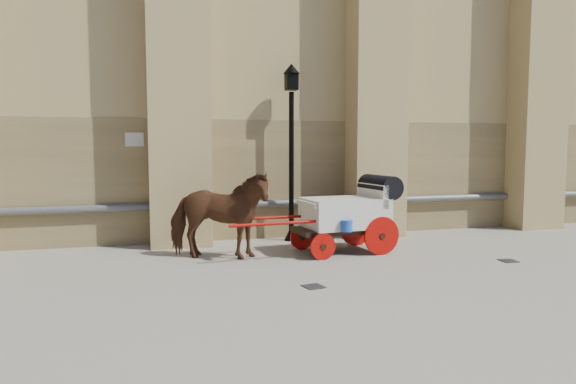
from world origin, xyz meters
name	(u,v)px	position (x,y,z in m)	size (l,w,h in m)	color
ground	(254,280)	(0.00, 0.00, 0.00)	(90.00, 90.00, 0.00)	gray
horse	(219,215)	(-0.34, 1.88, 0.91)	(0.98, 2.16, 1.83)	#58301B
carriage	(350,211)	(2.57, 1.84, 0.91)	(3.94, 1.47, 1.69)	black
street_lamp	(291,147)	(1.70, 3.51, 2.32)	(0.41, 0.41, 4.34)	black
drain_grate_near	(313,287)	(0.86, -0.70, 0.01)	(0.32, 0.32, 0.01)	black
drain_grate_far	(508,261)	(5.31, 0.05, 0.01)	(0.32, 0.32, 0.01)	black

